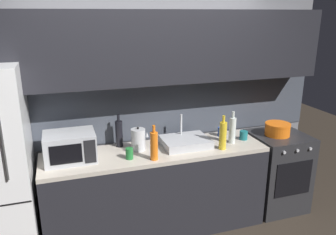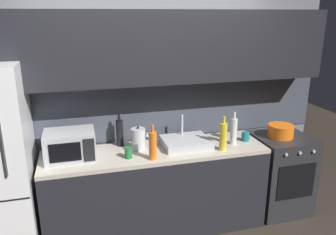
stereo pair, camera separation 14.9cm
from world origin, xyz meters
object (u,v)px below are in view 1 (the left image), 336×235
at_px(mug_teal, 244,135).
at_px(mug_green, 129,154).
at_px(wine_bottle_dark, 119,133).
at_px(oven_range, 276,171).
at_px(cooking_pot, 278,129).
at_px(wine_bottle_clear, 232,130).
at_px(mug_blue, 222,132).
at_px(kettle, 138,139).
at_px(microwave, 70,147).
at_px(wine_bottle_yellow, 223,135).
at_px(wine_bottle_orange, 154,146).

distance_m(mug_teal, mug_green, 1.29).
bearing_deg(wine_bottle_dark, oven_range, -7.09).
bearing_deg(cooking_pot, wine_bottle_clear, -175.34).
bearing_deg(wine_bottle_clear, mug_blue, 92.38).
height_order(kettle, mug_blue, kettle).
bearing_deg(microwave, wine_bottle_yellow, -7.42).
height_order(mug_green, cooking_pot, cooking_pot).
xyz_separation_m(mug_green, mug_blue, (1.11, 0.29, -0.00)).
bearing_deg(cooking_pot, oven_range, -1.87).
bearing_deg(mug_teal, kettle, 176.55).
height_order(wine_bottle_dark, wine_bottle_yellow, wine_bottle_yellow).
relative_size(wine_bottle_clear, cooking_pot, 1.23).
bearing_deg(microwave, mug_green, -14.58).
height_order(wine_bottle_yellow, wine_bottle_clear, wine_bottle_yellow).
bearing_deg(cooking_pot, mug_green, -176.04).
xyz_separation_m(microwave, wine_bottle_clear, (1.64, -0.07, 0.01)).
relative_size(wine_bottle_dark, mug_blue, 3.47).
bearing_deg(kettle, microwave, -175.63).
relative_size(kettle, mug_blue, 2.47).
distance_m(kettle, wine_bottle_orange, 0.29).
bearing_deg(mug_green, wine_bottle_clear, 3.58).
bearing_deg(mug_teal, cooking_pot, 0.11).
bearing_deg(wine_bottle_orange, mug_teal, 10.90).
xyz_separation_m(wine_bottle_clear, mug_green, (-1.12, -0.07, -0.09)).
xyz_separation_m(mug_blue, cooking_pot, (0.61, -0.17, 0.02)).
xyz_separation_m(kettle, wine_bottle_yellow, (0.81, -0.24, 0.04)).
bearing_deg(oven_range, mug_green, -176.18).
distance_m(mug_green, cooking_pot, 1.72).
distance_m(microwave, mug_green, 0.55).
distance_m(wine_bottle_dark, wine_bottle_clear, 1.18).
relative_size(mug_teal, mug_blue, 0.95).
bearing_deg(wine_bottle_clear, kettle, 173.20).
xyz_separation_m(microwave, kettle, (0.66, 0.05, -0.02)).
distance_m(kettle, mug_green, 0.24).
distance_m(wine_bottle_dark, cooking_pot, 1.76).
xyz_separation_m(wine_bottle_dark, wine_bottle_yellow, (0.98, -0.39, 0.00)).
bearing_deg(wine_bottle_yellow, mug_green, 176.70).
relative_size(wine_bottle_yellow, cooking_pot, 1.26).
distance_m(kettle, wine_bottle_dark, 0.23).
distance_m(wine_bottle_clear, mug_green, 1.12).
relative_size(wine_bottle_yellow, wine_bottle_clear, 1.02).
relative_size(wine_bottle_yellow, mug_teal, 3.74).
relative_size(wine_bottle_dark, mug_green, 3.20).
bearing_deg(wine_bottle_orange, mug_green, 157.99).
xyz_separation_m(wine_bottle_dark, mug_green, (0.03, -0.34, -0.09)).
relative_size(oven_range, mug_blue, 9.11).
height_order(wine_bottle_orange, mug_teal, wine_bottle_orange).
relative_size(wine_bottle_orange, wine_bottle_yellow, 0.96).
bearing_deg(wine_bottle_orange, microwave, 163.18).
height_order(microwave, cooking_pot, microwave).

